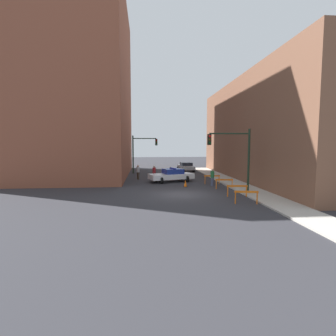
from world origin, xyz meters
TOP-DOWN VIEW (x-y plane):
  - ground_plane at (0.00, 0.00)m, footprint 120.00×120.00m
  - sidewalk_right at (6.20, 0.00)m, footprint 2.40×44.00m
  - building_corner_left at (-12.00, 14.00)m, footprint 14.00×20.00m
  - building_right at (13.40, 8.00)m, footprint 12.00×28.00m
  - traffic_light_near at (4.73, 0.57)m, footprint 3.64×0.35m
  - traffic_light_far at (-3.30, 15.45)m, footprint 3.44×0.35m
  - police_car at (0.06, 7.07)m, footprint 5.04×3.18m
  - parked_car_near at (3.34, 17.96)m, footprint 2.48×4.42m
  - pedestrian_crossing at (-1.78, 8.26)m, footprint 0.51×0.51m
  - pedestrian_corner at (-3.59, 9.30)m, footprint 0.50×0.50m
  - pedestrian_sidewalk at (3.70, 3.95)m, footprint 0.42×0.42m
  - barrier_front at (4.02, -3.76)m, footprint 1.58×0.43m
  - barrier_mid at (4.27, -1.31)m, footprint 1.60×0.31m
  - barrier_back at (4.35, 2.25)m, footprint 1.60×0.31m
  - barrier_corner at (3.99, 5.16)m, footprint 1.60×0.26m
  - traffic_cone at (1.02, 3.66)m, footprint 0.36×0.36m

SIDE VIEW (x-z plane):
  - ground_plane at x=0.00m, z-range 0.00..0.00m
  - sidewalk_right at x=6.20m, z-range 0.00..0.12m
  - traffic_cone at x=1.02m, z-range -0.01..0.65m
  - barrier_front at x=4.02m, z-range 0.17..1.07m
  - barrier_mid at x=4.27m, z-range 0.17..1.07m
  - barrier_back at x=4.35m, z-range 0.17..1.07m
  - barrier_corner at x=3.99m, z-range 0.17..1.07m
  - parked_car_near at x=3.34m, z-range 0.02..1.33m
  - police_car at x=0.06m, z-range -0.04..1.48m
  - pedestrian_crossing at x=-1.78m, z-range 0.03..1.69m
  - pedestrian_corner at x=-3.59m, z-range 0.03..1.69m
  - pedestrian_sidewalk at x=3.70m, z-range 0.03..1.69m
  - traffic_light_far at x=-3.30m, z-range 0.80..6.00m
  - traffic_light_near at x=4.73m, z-range 0.93..6.13m
  - building_right at x=13.40m, z-range 0.00..11.36m
  - building_corner_left at x=-12.00m, z-range 0.00..22.24m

